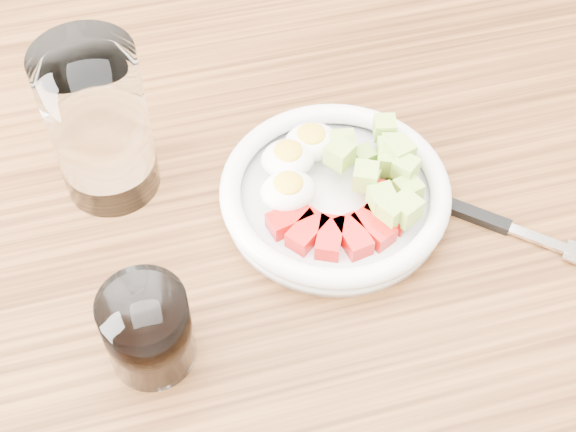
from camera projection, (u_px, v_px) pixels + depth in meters
The scene contains 5 objects.
dining_table at pixel (300, 298), 0.83m from camera, with size 1.50×0.90×0.77m.
bowl at pixel (336, 190), 0.76m from camera, with size 0.22×0.22×0.06m.
fork at pixel (488, 220), 0.75m from camera, with size 0.16×0.15×0.01m.
water_glass at pixel (99, 124), 0.72m from camera, with size 0.09×0.09×0.16m, color white.
coffee_glass at pixel (148, 330), 0.64m from camera, with size 0.07×0.07×0.08m.
Camera 1 is at (-0.12, -0.41, 1.38)m, focal length 50.00 mm.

